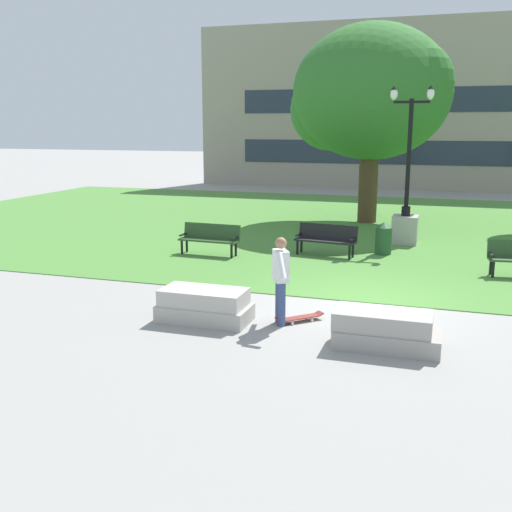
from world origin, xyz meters
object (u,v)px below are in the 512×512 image
park_bench_near_left (326,238)px  person_skateboarder (281,276)px  concrete_block_center (204,306)px  concrete_block_left (385,330)px  skateboard (300,318)px  lamp_post_left (406,212)px  trash_bin (384,238)px  park_bench_far_right (210,237)px

park_bench_near_left → person_skateboarder: bearing=-86.5°
concrete_block_center → concrete_block_left: size_ratio=0.99×
skateboard → park_bench_near_left: size_ratio=0.47×
person_skateboarder → park_bench_near_left: person_skateboarder is taller
concrete_block_left → lamp_post_left: (-0.38, 9.62, 0.72)m
lamp_post_left → concrete_block_left: bearing=-87.7°
skateboard → person_skateboarder: bearing=-142.5°
concrete_block_center → trash_bin: bearing=70.0°
park_bench_far_right → trash_bin: bearing=18.6°
person_skateboarder → skateboard: 0.97m
concrete_block_left → person_skateboarder: person_skateboarder is taller
concrete_block_left → lamp_post_left: size_ratio=0.37×
lamp_post_left → park_bench_near_left: bearing=-128.5°
park_bench_far_right → lamp_post_left: (5.35, 3.55, 0.49)m
person_skateboarder → trash_bin: person_skateboarder is taller
park_bench_near_left → lamp_post_left: (2.06, 2.60, 0.49)m
skateboard → lamp_post_left: (1.35, 8.75, 0.94)m
skateboard → concrete_block_left: bearing=-26.8°
person_skateboarder → park_bench_near_left: (-0.39, 6.40, -0.43)m
concrete_block_center → concrete_block_left: 3.55m
park_bench_far_right → trash_bin: size_ratio=1.90×
lamp_post_left → trash_bin: lamp_post_left is taller
concrete_block_left → trash_bin: (-0.86, 7.72, 0.20)m
park_bench_near_left → lamp_post_left: lamp_post_left is taller
trash_bin → concrete_block_left: bearing=-83.7°
trash_bin → lamp_post_left: bearing=75.9°
park_bench_near_left → trash_bin: (1.58, 0.69, -0.04)m
concrete_block_left → person_skateboarder: size_ratio=1.06×
trash_bin → park_bench_near_left: bearing=-156.4°
trash_bin → concrete_block_center: bearing=-110.0°
concrete_block_left → person_skateboarder: bearing=163.0°
park_bench_near_left → park_bench_far_right: (-3.29, -0.95, 0.00)m
concrete_block_center → lamp_post_left: 9.80m
concrete_block_center → person_skateboarder: (1.48, 0.26, 0.66)m
lamp_post_left → trash_bin: 2.03m
skateboard → park_bench_far_right: park_bench_far_right is taller
concrete_block_center → concrete_block_left: same height
concrete_block_left → person_skateboarder: 2.25m
park_bench_near_left → lamp_post_left: size_ratio=0.37×
concrete_block_left → lamp_post_left: bearing=92.3°
skateboard → trash_bin: (0.88, 6.85, 0.42)m
person_skateboarder → park_bench_far_right: bearing=124.0°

